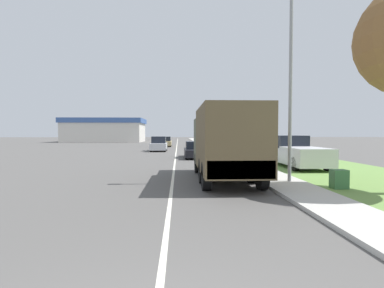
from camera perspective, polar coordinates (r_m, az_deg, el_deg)
The scene contains 12 objects.
ground_plane at distance 42.07m, azimuth -2.94°, elevation -0.63°, with size 180.00×180.00×0.00m, color #565451.
lane_centre_stripe at distance 42.07m, azimuth -2.94°, elevation -0.62°, with size 0.12×120.00×0.00m.
sidewalk_right at distance 42.28m, azimuth 3.17°, elevation -0.53°, with size 1.80×120.00×0.12m.
grass_strip_right at distance 42.95m, azimuth 9.02°, elevation -0.58°, with size 7.00×120.00×0.02m.
military_truck at distance 13.02m, azimuth 6.31°, elevation 0.60°, with size 2.34×7.09×3.12m.
car_nearest_ahead at distance 24.71m, azimuth 0.77°, elevation -1.20°, with size 1.90×4.70×1.35m.
car_second_ahead at distance 33.74m, azimuth -6.34°, elevation -0.10°, with size 1.74×4.15×1.64m.
car_third_ahead at distance 44.84m, azimuth -5.18°, elevation 0.39°, with size 1.91×4.87×1.46m.
pickup_truck at distance 19.23m, azimuth 19.22°, elevation -1.49°, with size 1.99×5.43×1.88m.
lamp_post at distance 12.95m, azimuth 17.54°, elevation 15.01°, with size 1.69×0.24×8.34m.
utility_box at distance 12.41m, azimuth 26.22°, elevation -6.01°, with size 0.55×0.45×0.70m.
building_distant at distance 68.69m, azimuth -16.18°, elevation 2.55°, with size 16.92×11.21×5.10m.
Camera 1 is at (0.26, -2.02, 2.10)m, focal length 28.00 mm.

